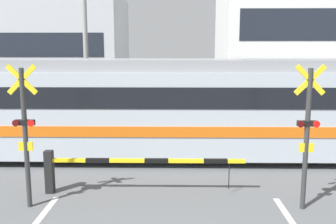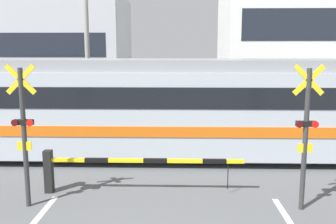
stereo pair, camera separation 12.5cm
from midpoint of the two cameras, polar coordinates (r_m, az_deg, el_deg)
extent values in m
cube|color=#6B6051|center=(12.06, -0.33, -7.57)|extent=(50.00, 0.10, 0.08)
cube|color=#6B6051|center=(13.44, -0.19, -5.77)|extent=(50.00, 0.10, 0.08)
cube|color=#ADB7C1|center=(12.64, -10.01, 0.20)|extent=(21.77, 2.80, 2.68)
cube|color=gray|center=(12.49, -10.21, 7.10)|extent=(21.55, 2.47, 0.36)
cube|color=orange|center=(12.71, -9.96, -1.59)|extent=(21.79, 2.86, 0.32)
cube|color=black|center=(12.56, -10.09, 2.92)|extent=(20.90, 2.85, 0.64)
cylinder|color=black|center=(12.73, 21.00, -5.71)|extent=(0.76, 0.12, 0.76)
cylinder|color=black|center=(14.04, 19.02, -4.21)|extent=(0.76, 0.12, 0.76)
cube|color=black|center=(9.98, -17.96, -8.67)|extent=(0.20, 0.20, 1.09)
cube|color=yellow|center=(9.39, -3.67, -7.41)|extent=(4.90, 0.09, 0.09)
cube|color=black|center=(9.57, -11.05, -7.25)|extent=(0.59, 0.10, 0.10)
cube|color=black|center=(9.38, -2.16, -7.43)|extent=(0.59, 0.10, 0.10)
cube|color=black|center=(9.41, 6.88, -7.43)|extent=(0.59, 0.10, 0.10)
cylinder|color=black|center=(9.57, 8.90, -9.60)|extent=(0.02, 0.02, 0.68)
cube|color=black|center=(15.40, 10.94, -2.03)|extent=(0.20, 0.20, 1.09)
cube|color=yellow|center=(15.11, 1.80, -0.90)|extent=(4.90, 0.09, 0.09)
cube|color=black|center=(15.18, 6.42, -0.91)|extent=(0.59, 0.10, 0.10)
cube|color=black|center=(15.11, 0.87, -0.90)|extent=(0.59, 0.10, 0.10)
cube|color=black|center=(15.18, -4.69, -0.88)|extent=(0.59, 0.10, 0.10)
cylinder|color=black|center=(15.30, -5.94, -2.28)|extent=(0.02, 0.02, 0.68)
cylinder|color=#333333|center=(9.01, -21.24, -3.89)|extent=(0.11, 0.11, 3.19)
cube|color=yellow|center=(8.81, -21.77, 4.62)|extent=(0.68, 0.04, 0.68)
cube|color=yellow|center=(8.81, -21.77, 4.62)|extent=(0.68, 0.04, 0.68)
cube|color=black|center=(8.94, -21.39, -1.50)|extent=(0.44, 0.12, 0.12)
cylinder|color=#4C0C0C|center=(8.93, -22.58, -1.58)|extent=(0.15, 0.03, 0.15)
cylinder|color=red|center=(8.80, -20.55, -1.61)|extent=(0.15, 0.03, 0.15)
cube|color=yellow|center=(9.03, -21.23, -4.91)|extent=(0.32, 0.03, 0.20)
cylinder|color=#333333|center=(8.83, 19.96, -4.09)|extent=(0.11, 0.11, 3.19)
cube|color=yellow|center=(8.62, 20.46, 4.61)|extent=(0.68, 0.04, 0.68)
cube|color=yellow|center=(8.62, 20.46, 4.61)|extent=(0.68, 0.04, 0.68)
cube|color=black|center=(8.75, 20.10, -1.65)|extent=(0.44, 0.12, 0.12)
cylinder|color=#4C0C0C|center=(8.62, 19.19, -1.75)|extent=(0.15, 0.03, 0.15)
cylinder|color=red|center=(8.74, 21.31, -1.74)|extent=(0.15, 0.03, 0.15)
cube|color=yellow|center=(8.85, 19.94, -5.12)|extent=(0.32, 0.03, 0.20)
cylinder|color=#33384C|center=(17.37, -1.49, -0.99)|extent=(0.13, 0.13, 0.84)
cylinder|color=#33384C|center=(17.36, -1.03, -0.99)|extent=(0.13, 0.13, 0.84)
cube|color=#386647|center=(17.25, -1.27, 1.46)|extent=(0.38, 0.22, 0.66)
sphere|color=#997056|center=(17.19, -1.28, 2.94)|extent=(0.23, 0.23, 0.23)
cube|color=#B2B7BC|center=(26.46, -15.45, 8.99)|extent=(7.71, 7.00, 6.98)
cube|color=#1E232D|center=(23.12, -17.96, 9.70)|extent=(6.47, 0.03, 1.40)
cube|color=white|center=(26.36, 16.66, 11.17)|extent=(7.93, 7.00, 9.04)
cube|color=#1E232D|center=(23.03, 19.10, 12.47)|extent=(6.66, 0.03, 1.81)
cylinder|color=gray|center=(17.85, -12.66, 10.34)|extent=(0.22, 0.22, 7.82)
camera|label=1|loc=(0.06, -90.30, -0.05)|focal=40.00mm
camera|label=2|loc=(0.06, 89.70, 0.05)|focal=40.00mm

